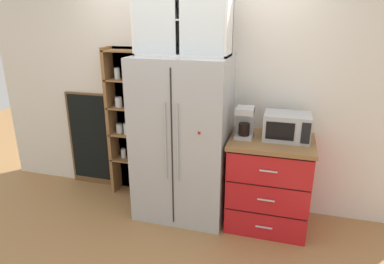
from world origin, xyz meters
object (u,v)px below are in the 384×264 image
microwave (287,127)px  mug_red (273,134)px  chalkboard_menu (91,139)px  refrigerator (183,139)px  bottle_cobalt (273,129)px  coffee_maker (245,122)px  mug_charcoal (273,136)px

microwave → mug_red: microwave is taller
microwave → chalkboard_menu: (-2.36, 0.25, -0.46)m
refrigerator → microwave: bearing=3.9°
refrigerator → chalkboard_menu: bearing=166.4°
microwave → bottle_cobalt: 0.14m
coffee_maker → mug_red: bearing=6.6°
refrigerator → mug_red: size_ratio=14.23×
chalkboard_menu → bottle_cobalt: bearing=-7.8°
bottle_cobalt → mug_charcoal: bearing=-86.3°
mug_charcoal → mug_red: size_ratio=0.91×
refrigerator → chalkboard_menu: size_ratio=1.43×
mug_charcoal → bottle_cobalt: bottle_cobalt is taller
mug_charcoal → chalkboard_menu: bearing=171.5°
bottle_cobalt → chalkboard_menu: bearing=172.2°
refrigerator → mug_red: 0.92m
coffee_maker → mug_charcoal: 0.30m
coffee_maker → chalkboard_menu: 2.04m
coffee_maker → mug_red: coffee_maker is taller
refrigerator → mug_charcoal: refrigerator is taller
bottle_cobalt → chalkboard_menu: 2.30m
mug_charcoal → bottle_cobalt: (-0.00, 0.03, 0.06)m
microwave → coffee_maker: coffee_maker is taller
mug_charcoal → mug_red: 0.08m
refrigerator → microwave: (1.04, 0.07, 0.21)m
mug_charcoal → mug_red: (-0.00, 0.08, -0.00)m
refrigerator → coffee_maker: refrigerator is taller
chalkboard_menu → refrigerator: bearing=-13.6°
coffee_maker → chalkboard_menu: coffee_maker is taller
mug_charcoal → bottle_cobalt: 0.06m
mug_red → bottle_cobalt: 0.08m
refrigerator → coffee_maker: 0.68m
coffee_maker → refrigerator: bearing=-177.4°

